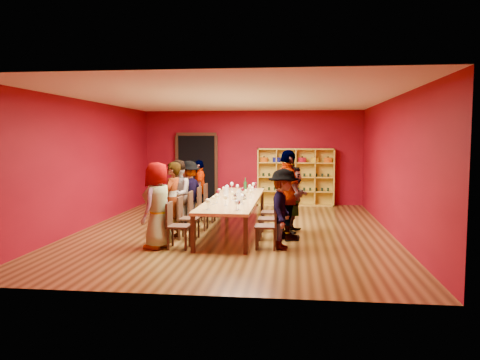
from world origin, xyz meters
name	(u,v)px	position (x,y,z in m)	size (l,w,h in m)	color
room_shell	(234,165)	(0.00, 0.00, 1.50)	(7.10, 9.10, 3.04)	#4E3414
tasting_table	(234,200)	(0.00, 0.00, 0.70)	(1.10, 4.50, 0.75)	tan
doorway	(197,169)	(-1.80, 4.43, 1.12)	(1.40, 0.17, 2.30)	black
shelving_unit	(295,174)	(1.40, 4.32, 0.98)	(2.40, 0.40, 1.80)	gold
chair_person_left_0	(175,223)	(-0.91, -1.87, 0.50)	(0.42, 0.42, 0.89)	black
person_left_0	(157,205)	(-1.25, -1.87, 0.83)	(0.81, 0.44, 1.66)	#48484D
chair_person_left_1	(185,216)	(-0.91, -1.02, 0.50)	(0.42, 0.42, 0.89)	black
person_left_1	(172,201)	(-1.19, -1.02, 0.81)	(0.59, 0.43, 1.62)	#517EA7
chair_person_left_2	(195,208)	(-0.91, -0.01, 0.50)	(0.42, 0.42, 0.89)	black
person_left_2	(177,195)	(-1.33, -0.01, 0.81)	(0.78, 0.43, 1.61)	#4C4B50
chair_person_left_3	(204,202)	(-0.91, 1.01, 0.50)	(0.42, 0.42, 0.89)	black
person_left_3	(189,191)	(-1.29, 1.01, 0.77)	(1.00, 0.41, 1.55)	silver
chair_person_left_4	(210,198)	(-0.91, 1.85, 0.50)	(0.42, 0.42, 0.89)	black
person_left_4	(199,188)	(-1.19, 1.85, 0.76)	(0.89, 0.41, 1.53)	#151C3A
chair_person_right_0	(270,223)	(0.91, -1.69, 0.50)	(0.42, 0.42, 0.89)	black
person_right_0	(283,209)	(1.16, -1.69, 0.77)	(1.00, 0.41, 1.54)	#15163A
chair_person_right_1	(272,216)	(0.91, -0.86, 0.50)	(0.42, 0.42, 0.89)	black
person_right_1	(288,195)	(1.23, -0.86, 0.94)	(1.10, 0.50, 1.88)	#5B86BC
chair_person_right_2	(274,210)	(0.91, 0.02, 0.50)	(0.42, 0.42, 0.89)	black
person_right_2	(292,199)	(1.32, 0.02, 0.75)	(1.39, 0.40, 1.50)	#5570AF
wine_glass_0	(238,203)	(0.30, -1.73, 0.88)	(0.07, 0.07, 0.18)	silver
wine_glass_1	(208,202)	(-0.28, -1.82, 0.91)	(0.09, 0.09, 0.22)	silver
wine_glass_2	(209,203)	(-0.26, -1.79, 0.88)	(0.07, 0.07, 0.18)	silver
wine_glass_3	(232,184)	(-0.28, 1.66, 0.90)	(0.09, 0.09, 0.21)	silver
wine_glass_4	(225,198)	(-0.02, -1.21, 0.91)	(0.09, 0.09, 0.22)	silver
wine_glass_5	(252,188)	(0.33, 0.90, 0.88)	(0.07, 0.07, 0.18)	silver
wine_glass_6	(232,194)	(0.01, -0.41, 0.90)	(0.08, 0.08, 0.20)	silver
wine_glass_7	(213,198)	(-0.30, -1.09, 0.88)	(0.07, 0.07, 0.18)	silver
wine_glass_8	(219,191)	(-0.37, 0.18, 0.89)	(0.08, 0.08, 0.20)	silver
wine_glass_9	(224,189)	(-0.37, 0.79, 0.88)	(0.07, 0.07, 0.18)	silver
wine_glass_10	(242,197)	(0.30, -1.02, 0.90)	(0.09, 0.09, 0.21)	silver
wine_glass_11	(218,192)	(-0.35, -0.12, 0.90)	(0.08, 0.08, 0.20)	silver
wine_glass_12	(217,197)	(-0.26, -0.87, 0.89)	(0.08, 0.08, 0.19)	silver
wine_glass_13	(250,187)	(0.26, 1.00, 0.91)	(0.09, 0.09, 0.22)	silver
wine_glass_14	(237,186)	(-0.09, 1.32, 0.89)	(0.08, 0.08, 0.19)	silver
wine_glass_15	(232,184)	(-0.31, 1.90, 0.89)	(0.08, 0.08, 0.19)	silver
wine_glass_16	(242,196)	(0.27, -0.82, 0.90)	(0.08, 0.08, 0.21)	silver
wine_glass_17	(246,192)	(0.28, -0.05, 0.90)	(0.08, 0.08, 0.21)	silver
wine_glass_18	(251,192)	(0.37, 0.08, 0.89)	(0.08, 0.08, 0.19)	silver
wine_glass_19	(227,187)	(-0.29, 0.88, 0.91)	(0.09, 0.09, 0.22)	silver
wine_glass_20	(256,184)	(0.35, 1.81, 0.90)	(0.09, 0.09, 0.21)	silver
wine_glass_21	(243,190)	(0.14, 0.45, 0.89)	(0.08, 0.08, 0.20)	silver
wine_glass_22	(253,184)	(0.28, 1.75, 0.90)	(0.08, 0.08, 0.20)	silver
wine_glass_23	(236,203)	(0.28, -1.81, 0.90)	(0.08, 0.08, 0.20)	silver
spittoon_bowl	(240,196)	(0.14, -0.16, 0.82)	(0.29, 0.29, 0.16)	#BBBDC2
carafe_a	(226,192)	(-0.20, 0.11, 0.88)	(0.13, 0.13, 0.28)	silver
carafe_b	(239,197)	(0.20, -0.70, 0.87)	(0.14, 0.14, 0.28)	silver
wine_bottle	(245,186)	(0.10, 1.46, 0.88)	(0.10, 0.10, 0.35)	#123216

